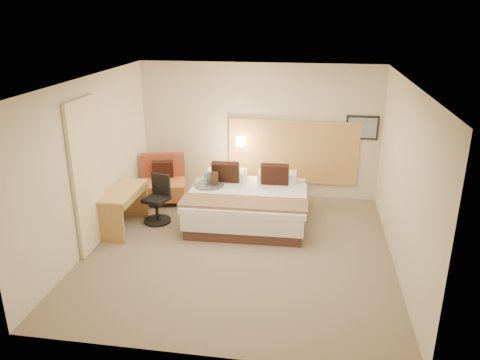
% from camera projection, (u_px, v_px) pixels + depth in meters
% --- Properties ---
extents(floor, '(4.80, 5.00, 0.02)m').
position_uv_depth(floor, '(240.00, 250.00, 7.57)').
color(floor, '#7B6952').
rests_on(floor, ground).
extents(ceiling, '(4.80, 5.00, 0.02)m').
position_uv_depth(ceiling, '(240.00, 80.00, 6.63)').
color(ceiling, white).
rests_on(ceiling, floor).
extents(wall_back, '(4.80, 0.02, 2.70)m').
position_uv_depth(wall_back, '(259.00, 131.00, 9.43)').
color(wall_back, beige).
rests_on(wall_back, floor).
extents(wall_front, '(4.80, 0.02, 2.70)m').
position_uv_depth(wall_front, '(202.00, 250.00, 4.77)').
color(wall_front, beige).
rests_on(wall_front, floor).
extents(wall_left, '(0.02, 5.00, 2.70)m').
position_uv_depth(wall_left, '(90.00, 163.00, 7.45)').
color(wall_left, beige).
rests_on(wall_left, floor).
extents(wall_right, '(0.02, 5.00, 2.70)m').
position_uv_depth(wall_right, '(404.00, 179.00, 6.75)').
color(wall_right, beige).
rests_on(wall_right, floor).
extents(headboard_panel, '(2.60, 0.04, 1.30)m').
position_uv_depth(headboard_panel, '(293.00, 152.00, 9.43)').
color(headboard_panel, tan).
rests_on(headboard_panel, wall_back).
extents(art_frame, '(0.62, 0.03, 0.47)m').
position_uv_depth(art_frame, '(362.00, 128.00, 9.06)').
color(art_frame, black).
rests_on(art_frame, wall_back).
extents(art_canvas, '(0.54, 0.01, 0.39)m').
position_uv_depth(art_canvas, '(362.00, 128.00, 9.04)').
color(art_canvas, gray).
rests_on(art_canvas, wall_back).
extents(lamp_arm, '(0.02, 0.12, 0.02)m').
position_uv_depth(lamp_arm, '(241.00, 141.00, 9.46)').
color(lamp_arm, white).
rests_on(lamp_arm, wall_back).
extents(lamp_shade, '(0.15, 0.15, 0.15)m').
position_uv_depth(lamp_shade, '(241.00, 142.00, 9.41)').
color(lamp_shade, '#FDEBC5').
rests_on(lamp_shade, wall_back).
extents(curtain, '(0.06, 0.90, 2.42)m').
position_uv_depth(curtain, '(87.00, 176.00, 7.25)').
color(curtain, beige).
rests_on(curtain, wall_left).
extents(bottle_a, '(0.08, 0.08, 0.22)m').
position_uv_depth(bottle_a, '(206.00, 178.00, 8.60)').
color(bottle_a, '#7D9AC1').
rests_on(bottle_a, side_table).
extents(bottle_b, '(0.08, 0.08, 0.22)m').
position_uv_depth(bottle_b, '(208.00, 177.00, 8.67)').
color(bottle_b, '#91C1E1').
rests_on(bottle_b, side_table).
extents(menu_folder, '(0.15, 0.09, 0.25)m').
position_uv_depth(menu_folder, '(214.00, 178.00, 8.55)').
color(menu_folder, '#3E2619').
rests_on(menu_folder, side_table).
extents(bed, '(2.15, 2.08, 1.02)m').
position_uv_depth(bed, '(248.00, 202.00, 8.55)').
color(bed, '#462A23').
rests_on(bed, floor).
extents(lounge_chair, '(1.03, 0.95, 0.92)m').
position_uv_depth(lounge_chair, '(163.00, 183.00, 9.40)').
color(lounge_chair, '#9E7A4A').
rests_on(lounge_chair, floor).
extents(side_table, '(0.68, 0.68, 0.62)m').
position_uv_depth(side_table, '(209.00, 198.00, 8.72)').
color(side_table, silver).
rests_on(side_table, floor).
extents(desk, '(0.56, 1.19, 0.73)m').
position_uv_depth(desk, '(123.00, 198.00, 8.10)').
color(desk, tan).
rests_on(desk, floor).
extents(desk_chair, '(0.60, 0.60, 0.87)m').
position_uv_depth(desk_chair, '(158.00, 203.00, 8.46)').
color(desk_chair, black).
rests_on(desk_chair, floor).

